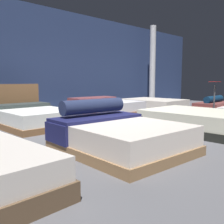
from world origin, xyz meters
TOP-DOWN VIEW (x-y plane):
  - ground_plane at (0.00, 0.00)m, footprint 18.00×18.00m
  - showroom_back_wall at (0.00, 3.43)m, footprint 18.00×0.06m
  - bed_1 at (-1.24, -1.61)m, footprint 1.71×2.02m
  - bed_2 at (1.15, -1.62)m, footprint 1.64×2.08m
  - bed_5 at (-1.17, 1.42)m, footprint 1.61×2.09m
  - bed_6 at (1.24, 1.38)m, footprint 1.66×1.97m
  - bed_7 at (3.53, 1.26)m, footprint 1.61×2.13m
  - price_sign at (2.39, -1.48)m, footprint 0.28×0.24m
  - support_pillar at (5.38, 2.73)m, footprint 0.26×0.26m

SIDE VIEW (x-z plane):
  - ground_plane at x=0.00m, z-range -0.02..0.00m
  - bed_7 at x=3.53m, z-range 0.00..0.42m
  - bed_2 at x=1.15m, z-range 0.00..0.44m
  - bed_5 at x=-1.17m, z-range -0.27..0.73m
  - bed_1 at x=-1.24m, z-range -0.14..0.64m
  - bed_6 at x=1.24m, z-range -0.03..0.54m
  - price_sign at x=2.39m, z-range -0.12..0.95m
  - showroom_back_wall at x=0.00m, z-range 0.00..3.50m
  - support_pillar at x=5.38m, z-range 0.00..3.50m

